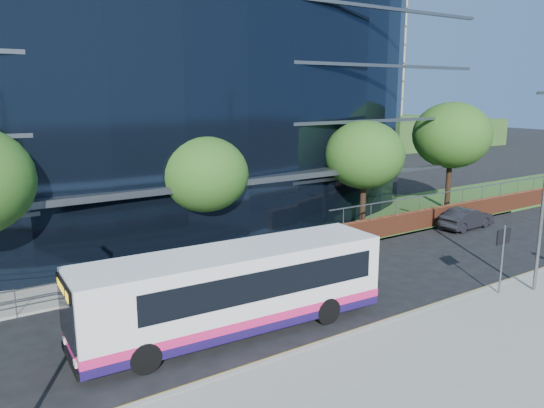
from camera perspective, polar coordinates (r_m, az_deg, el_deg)
ground at (r=21.12m, az=12.62°, el=-10.87°), size 200.00×200.00×0.00m
pavement_near at (r=18.37m, az=24.36°, el=-15.05°), size 80.00×8.00×0.15m
kerb at (r=20.48m, az=14.69°, el=-11.48°), size 80.00×0.25×0.16m
yellow_line_outer at (r=20.62m, az=14.25°, el=-11.51°), size 80.00×0.08×0.01m
yellow_line_inner at (r=20.71m, az=13.94°, el=-11.38°), size 80.00×0.08×0.01m
far_forecourt at (r=26.85m, az=-14.27°, el=-5.84°), size 50.00×8.00×0.10m
grass_verge at (r=46.06m, az=23.43°, el=0.94°), size 36.00×8.00×0.12m
glass_office at (r=35.60m, az=-17.36°, el=11.30°), size 44.00×23.10×16.00m
retaining_wall at (r=40.70m, az=24.78°, el=0.27°), size 34.00×0.40×2.11m
guard_railings at (r=22.40m, az=-15.71°, el=-7.44°), size 24.00×0.05×1.10m
apartment_block at (r=84.36m, az=-0.58°, el=14.03°), size 60.00×42.00×30.00m
street_sign at (r=22.93m, az=23.59°, el=-4.08°), size 0.85×0.09×2.80m
tree_far_b at (r=25.69m, az=-7.30°, el=3.18°), size 4.29×4.29×6.05m
tree_far_c at (r=31.01m, az=9.92°, el=5.21°), size 4.62×4.62×6.51m
tree_far_d at (r=38.32m, az=18.76°, el=7.00°), size 5.28×5.28×7.44m
tree_dist_e at (r=65.69m, az=1.89°, el=8.87°), size 4.62×4.62×6.51m
tree_dist_f at (r=77.57m, az=10.76°, el=8.91°), size 4.29×4.29×6.05m
streetlight_east at (r=23.43m, az=27.24°, el=1.67°), size 0.15×0.77×8.00m
city_bus at (r=18.24m, az=-3.80°, el=-9.08°), size 10.90×3.02×2.92m
parked_car at (r=33.96m, az=20.17°, el=-1.45°), size 3.94×1.54×1.28m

